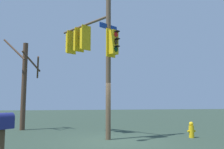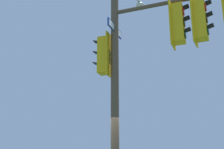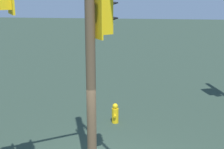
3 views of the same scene
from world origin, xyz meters
name	(u,v)px [view 2 (image 2 of 3)]	position (x,y,z in m)	size (l,w,h in m)	color
main_signal_pole_assembly	(150,38)	(-0.85, 1.21, 4.72)	(3.29, 5.08, 8.05)	brown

